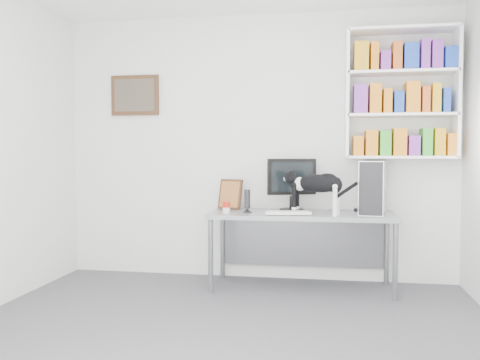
% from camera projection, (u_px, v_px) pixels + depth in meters
% --- Properties ---
extents(room, '(4.01, 4.01, 2.70)m').
position_uv_depth(room, '(215.00, 143.00, 3.25)').
color(room, '#4A4A4E').
rests_on(room, ground).
extents(bookshelf, '(1.03, 0.28, 1.24)m').
position_uv_depth(bookshelf, '(401.00, 94.00, 4.81)').
color(bookshelf, white).
rests_on(bookshelf, room).
extents(wall_art, '(0.52, 0.04, 0.42)m').
position_uv_depth(wall_art, '(135.00, 95.00, 5.37)').
color(wall_art, '#4F2F19').
rests_on(wall_art, room).
extents(desk, '(1.74, 0.69, 0.72)m').
position_uv_depth(desk, '(302.00, 251.00, 4.82)').
color(desk, gray).
rests_on(desk, room).
extents(monitor, '(0.54, 0.40, 0.52)m').
position_uv_depth(monitor, '(292.00, 184.00, 4.95)').
color(monitor, black).
rests_on(monitor, desk).
extents(keyboard, '(0.43, 0.22, 0.03)m').
position_uv_depth(keyboard, '(288.00, 213.00, 4.67)').
color(keyboard, silver).
rests_on(keyboard, desk).
extents(pc_tower, '(0.30, 0.52, 0.49)m').
position_uv_depth(pc_tower, '(373.00, 187.00, 4.75)').
color(pc_tower, '#BCBCC1').
rests_on(pc_tower, desk).
extents(speaker, '(0.11, 0.11, 0.23)m').
position_uv_depth(speaker, '(247.00, 201.00, 4.80)').
color(speaker, black).
rests_on(speaker, desk).
extents(leaning_print, '(0.27, 0.18, 0.31)m').
position_uv_depth(leaning_print, '(230.00, 194.00, 5.10)').
color(leaning_print, '#4F2F19').
rests_on(leaning_print, desk).
extents(soup_can, '(0.09, 0.09, 0.10)m').
position_uv_depth(soup_can, '(226.00, 208.00, 4.77)').
color(soup_can, '#AA180E').
rests_on(soup_can, desk).
extents(cat, '(0.65, 0.35, 0.39)m').
position_uv_depth(cat, '(317.00, 194.00, 4.63)').
color(cat, black).
rests_on(cat, desk).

